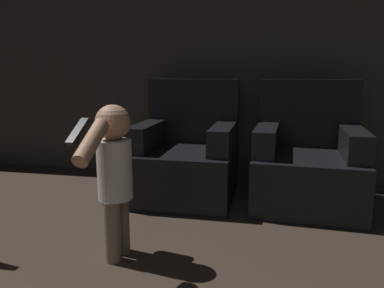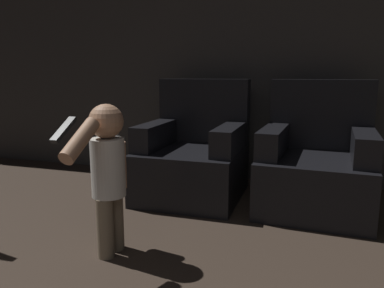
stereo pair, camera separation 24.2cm
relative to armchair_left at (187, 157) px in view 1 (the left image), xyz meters
name	(u,v)px [view 1 (the left image)]	position (x,y,z in m)	size (l,w,h in m)	color
wall_back	(234,41)	(0.31, 0.64, 0.98)	(8.40, 0.05, 2.60)	#33302D
armchair_left	(187,157)	(0.00, 0.00, 0.00)	(0.79, 0.86, 0.95)	black
armchair_right	(307,162)	(0.96, 0.00, 0.00)	(0.83, 0.90, 0.95)	black
person_toddler	(114,170)	(-0.13, -1.15, 0.18)	(0.19, 0.58, 0.84)	brown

